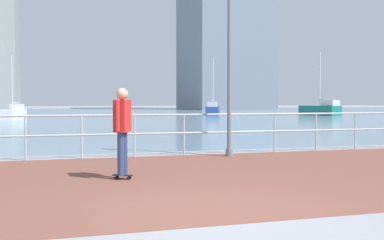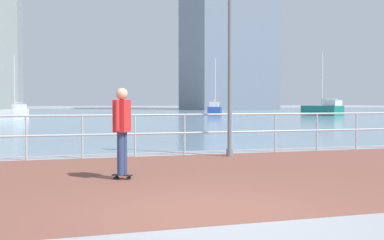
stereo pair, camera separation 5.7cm
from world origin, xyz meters
The scene contains 10 objects.
ground centered at (0.00, 40.00, 0.00)m, with size 220.00×220.00×0.00m, color gray.
brick_paving centered at (0.00, 2.99, 0.00)m, with size 28.00×7.31×0.01m, color brown.
harbor_water centered at (0.00, 51.65, 0.00)m, with size 180.00×88.00×0.00m, color #6B899E.
waterfront_railing centered at (0.00, 6.65, 0.80)m, with size 25.25×0.06×1.17m.
lamppost centered at (2.37, 6.08, 2.92)m, with size 0.81×0.38×5.28m.
skateboarder centered at (-0.83, 3.07, 1.07)m, with size 0.40×0.52×1.77m.
sailboat_white centered at (-5.41, 36.44, 0.52)m, with size 2.12×4.03×5.41m.
sailboat_red centered at (14.35, 41.56, 0.59)m, with size 2.90×4.58×6.17m.
sailboat_navy centered at (25.74, 38.63, 0.65)m, with size 2.69×5.10×6.86m.
tower_glass centered at (28.91, 77.40, 19.00)m, with size 14.05×17.27×39.67m.
Camera 2 is at (-2.05, -5.97, 1.52)m, focal length 43.72 mm.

